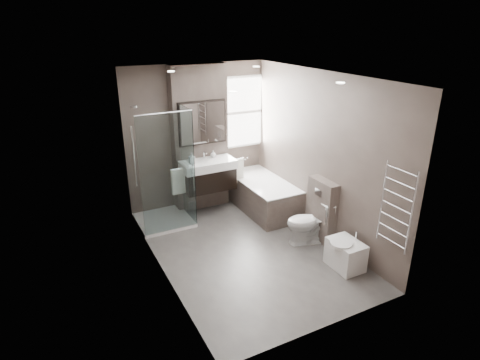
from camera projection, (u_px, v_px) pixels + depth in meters
room at (247, 170)px, 5.67m from camera, size 2.70×3.90×2.70m
vanity_pier at (200, 139)px, 7.14m from camera, size 1.00×0.25×2.60m
vanity at (208, 175)px, 7.06m from camera, size 0.95×0.47×0.66m
mirror_cabinet at (203, 123)px, 6.88m from camera, size 0.86×0.08×0.76m
towel_left at (178, 181)px, 6.81m from camera, size 0.24×0.06×0.44m
towel_right at (237, 171)px, 7.29m from camera, size 0.24×0.06×0.44m
shower_enclosure at (169, 197)px, 6.77m from camera, size 0.90×0.90×2.00m
bathtub at (262, 194)px, 7.34m from camera, size 0.75×1.60×0.57m
window at (242, 112)px, 7.47m from camera, size 0.98×0.06×1.33m
toilet at (309, 222)px, 6.22m from camera, size 0.77×0.57×0.70m
cistern_box at (322, 210)px, 6.28m from camera, size 0.19×0.55×1.00m
bidet at (345, 254)px, 5.63m from camera, size 0.44×0.51×0.53m
towel_radiator at (396, 207)px, 4.95m from camera, size 0.03×0.49×1.10m
soap_bottle_a at (192, 158)px, 6.79m from camera, size 0.09×0.09×0.19m
soap_bottle_b at (213, 154)px, 7.10m from camera, size 0.10×0.10×0.13m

